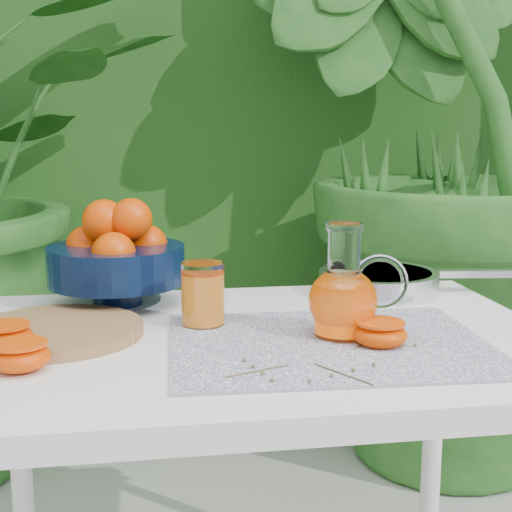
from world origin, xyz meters
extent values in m
cube|color=#1B4F16|center=(0.00, 2.20, 1.25)|extent=(8.00, 1.20, 2.50)
imported|color=#21551D|center=(0.65, 1.11, 1.05)|extent=(2.94, 2.94, 2.10)
cube|color=white|center=(-0.05, 0.04, 0.73)|extent=(1.00, 0.70, 0.04)
cylinder|color=white|center=(-0.50, 0.34, 0.35)|extent=(0.04, 0.04, 0.71)
cylinder|color=white|center=(0.40, 0.34, 0.35)|extent=(0.04, 0.04, 0.71)
cube|color=#0D0F4D|center=(0.05, -0.04, 0.75)|extent=(0.52, 0.41, 0.00)
cylinder|color=olive|center=(-0.39, 0.08, 0.76)|extent=(0.38, 0.38, 0.02)
cylinder|color=black|center=(-0.29, 0.29, 0.77)|extent=(0.10, 0.10, 0.04)
cylinder|color=black|center=(-0.29, 0.29, 0.83)|extent=(0.27, 0.27, 0.07)
sphere|color=#D14302|center=(-0.35, 0.32, 0.86)|extent=(0.08, 0.08, 0.08)
sphere|color=#D14302|center=(-0.23, 0.32, 0.86)|extent=(0.08, 0.08, 0.08)
sphere|color=#D14302|center=(-0.29, 0.22, 0.86)|extent=(0.08, 0.08, 0.08)
sphere|color=#D14302|center=(-0.29, 0.35, 0.86)|extent=(0.08, 0.08, 0.08)
sphere|color=#D14302|center=(-0.31, 0.29, 0.91)|extent=(0.09, 0.09, 0.08)
sphere|color=#D14302|center=(-0.26, 0.27, 0.92)|extent=(0.08, 0.08, 0.08)
cylinder|color=white|center=(0.08, 0.00, 0.76)|extent=(0.11, 0.11, 0.01)
ellipsoid|color=white|center=(0.08, 0.00, 0.81)|extent=(0.14, 0.14, 0.11)
cylinder|color=white|center=(0.08, 0.00, 0.90)|extent=(0.07, 0.07, 0.07)
cylinder|color=white|center=(0.08, 0.00, 0.94)|extent=(0.08, 0.08, 0.01)
torus|color=white|center=(0.14, -0.02, 0.85)|extent=(0.09, 0.04, 0.09)
cylinder|color=#FF5D05|center=(0.08, 0.00, 0.80)|extent=(0.11, 0.11, 0.08)
cylinder|color=white|center=(-0.14, 0.10, 0.81)|extent=(0.08, 0.08, 0.11)
cylinder|color=orange|center=(-0.14, 0.10, 0.80)|extent=(0.07, 0.07, 0.09)
cylinder|color=#EE5407|center=(-0.14, 0.10, 0.85)|extent=(0.06, 0.06, 0.00)
cylinder|color=silver|center=(0.24, 0.30, 0.77)|extent=(0.28, 0.28, 0.05)
cylinder|color=#BBBBC0|center=(0.24, 0.30, 0.79)|extent=(0.24, 0.24, 0.01)
cube|color=silver|center=(0.46, 0.27, 0.79)|extent=(0.19, 0.05, 0.01)
ellipsoid|color=#D14302|center=(-0.42, -0.08, 0.77)|extent=(0.10, 0.10, 0.04)
cylinder|color=#EE5407|center=(-0.42, -0.08, 0.79)|extent=(0.09, 0.09, 0.00)
ellipsoid|color=#D14302|center=(-0.46, 0.02, 0.77)|extent=(0.10, 0.10, 0.04)
cylinder|color=#EE5407|center=(-0.46, 0.02, 0.79)|extent=(0.09, 0.09, 0.00)
ellipsoid|color=#D14302|center=(0.13, -0.06, 0.77)|extent=(0.10, 0.10, 0.04)
cylinder|color=#EE5407|center=(0.13, -0.06, 0.79)|extent=(0.09, 0.09, 0.00)
cylinder|color=brown|center=(0.03, -0.19, 0.76)|extent=(0.06, 0.10, 0.00)
sphere|color=#546735|center=(-0.02, -0.21, 0.76)|extent=(0.01, 0.01, 0.01)
sphere|color=#546735|center=(0.01, -0.20, 0.76)|extent=(0.01, 0.01, 0.01)
sphere|color=#546735|center=(0.05, -0.18, 0.76)|extent=(0.01, 0.01, 0.01)
sphere|color=#546735|center=(0.08, -0.16, 0.76)|extent=(0.01, 0.01, 0.01)
cylinder|color=brown|center=(0.12, -0.03, 0.76)|extent=(0.09, 0.10, 0.00)
sphere|color=#546735|center=(0.07, 0.02, 0.76)|extent=(0.01, 0.01, 0.01)
sphere|color=#546735|center=(0.11, -0.02, 0.76)|extent=(0.01, 0.01, 0.01)
sphere|color=#546735|center=(0.14, -0.05, 0.76)|extent=(0.01, 0.01, 0.01)
sphere|color=#546735|center=(0.18, -0.08, 0.76)|extent=(0.01, 0.01, 0.01)
cylinder|color=brown|center=(-0.08, -0.16, 0.76)|extent=(0.10, 0.04, 0.00)
sphere|color=#546735|center=(-0.07, -0.20, 0.76)|extent=(0.01, 0.01, 0.01)
sphere|color=#546735|center=(-0.08, -0.17, 0.76)|extent=(0.01, 0.01, 0.01)
sphere|color=#546735|center=(-0.09, -0.14, 0.76)|extent=(0.01, 0.01, 0.01)
sphere|color=#546735|center=(-0.10, -0.11, 0.76)|extent=(0.01, 0.01, 0.01)
camera|label=1|loc=(-0.24, -1.10, 1.09)|focal=50.00mm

